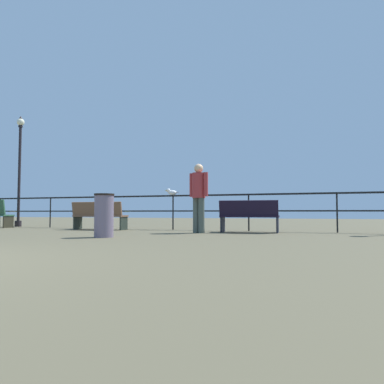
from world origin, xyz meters
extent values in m
cube|color=black|center=(0.00, 8.50, 1.04)|extent=(18.89, 0.05, 0.05)
cube|color=black|center=(0.00, 8.50, 0.57)|extent=(18.89, 0.04, 0.04)
cylinder|color=black|center=(-7.08, 8.50, 0.52)|extent=(0.04, 0.04, 1.04)
cylinder|color=black|center=(-4.72, 8.50, 0.52)|extent=(0.04, 0.04, 1.04)
cylinder|color=black|center=(-2.36, 8.50, 0.52)|extent=(0.04, 0.04, 1.04)
cylinder|color=black|center=(0.00, 8.50, 0.52)|extent=(0.04, 0.04, 1.04)
cylinder|color=black|center=(2.36, 8.50, 0.52)|extent=(0.04, 0.04, 1.04)
cylinder|color=black|center=(4.72, 8.50, 0.52)|extent=(0.04, 0.04, 1.04)
cube|color=#2B291C|center=(-5.87, 7.76, 0.21)|extent=(0.05, 0.44, 0.43)
cube|color=#2B291C|center=(-5.87, 7.95, 0.57)|extent=(0.05, 0.34, 0.04)
cube|color=brown|center=(-2.12, 7.73, 0.42)|extent=(1.73, 0.50, 0.05)
cube|color=brown|center=(-2.11, 7.52, 0.64)|extent=(1.72, 0.17, 0.43)
cube|color=#242D24|center=(-1.30, 7.75, 0.21)|extent=(0.05, 0.42, 0.42)
cube|color=#242D24|center=(-1.30, 7.93, 0.56)|extent=(0.04, 0.32, 0.04)
cube|color=#242D24|center=(-2.94, 7.71, 0.21)|extent=(0.05, 0.42, 0.42)
cube|color=#242D24|center=(-2.94, 7.89, 0.56)|extent=(0.04, 0.32, 0.04)
cube|color=black|center=(2.54, 7.73, 0.43)|extent=(1.56, 0.63, 0.05)
cube|color=black|center=(2.56, 7.50, 0.64)|extent=(1.53, 0.24, 0.42)
cube|color=black|center=(3.27, 7.79, 0.21)|extent=(0.07, 0.46, 0.43)
cube|color=black|center=(3.25, 7.99, 0.57)|extent=(0.06, 0.36, 0.04)
cube|color=black|center=(1.82, 7.68, 0.21)|extent=(0.07, 0.46, 0.43)
cube|color=black|center=(1.81, 7.88, 0.57)|extent=(0.06, 0.36, 0.04)
cylinder|color=black|center=(-6.38, 8.69, 0.11)|extent=(0.24, 0.24, 0.22)
cylinder|color=black|center=(-6.38, 8.69, 1.98)|extent=(0.10, 0.10, 3.53)
cylinder|color=black|center=(-6.38, 8.69, 3.78)|extent=(0.16, 0.16, 0.06)
sphere|color=#E9E8C8|center=(-6.38, 8.69, 3.94)|extent=(0.27, 0.27, 0.27)
cone|color=black|center=(-6.38, 8.69, 4.13)|extent=(0.12, 0.12, 0.10)
cylinder|color=#48534A|center=(1.44, 7.02, 0.45)|extent=(0.16, 0.16, 0.91)
cylinder|color=#48534A|center=(1.27, 7.07, 0.45)|extent=(0.16, 0.16, 0.91)
cylinder|color=#A53032|center=(1.36, 7.05, 1.23)|extent=(0.34, 0.34, 0.65)
cylinder|color=#A53032|center=(1.58, 6.97, 1.25)|extent=(0.12, 0.12, 0.62)
cylinder|color=#A53032|center=(1.14, 7.12, 1.25)|extent=(0.12, 0.12, 0.62)
sphere|color=#E8B98A|center=(1.36, 7.05, 1.68)|extent=(0.24, 0.24, 0.24)
ellipsoid|color=white|center=(-0.02, 8.50, 1.14)|extent=(0.31, 0.24, 0.15)
ellipsoid|color=gray|center=(-0.02, 8.50, 1.17)|extent=(0.27, 0.19, 0.05)
sphere|color=white|center=(-0.14, 8.46, 1.21)|extent=(0.12, 0.12, 0.12)
cone|color=gold|center=(-0.21, 8.43, 1.21)|extent=(0.06, 0.06, 0.05)
cube|color=gray|center=(0.12, 8.54, 1.15)|extent=(0.11, 0.09, 0.02)
cylinder|color=slate|center=(0.01, 4.77, 0.45)|extent=(0.41, 0.41, 0.90)
cylinder|color=black|center=(0.01, 4.77, 0.92)|extent=(0.43, 0.43, 0.04)
camera|label=1|loc=(4.61, -2.09, 0.54)|focal=34.96mm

